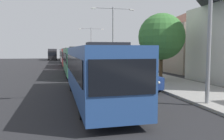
{
  "coord_description": "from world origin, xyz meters",
  "views": [
    {
      "loc": [
        -3.4,
        -0.74,
        2.9
      ],
      "look_at": [
        0.25,
        14.58,
        1.52
      ],
      "focal_mm": 37.09,
      "sensor_mm": 36.0,
      "label": 1
    }
  ],
  "objects_px": {
    "bus_fourth_in_line": "(66,55)",
    "roadside_tree": "(161,37)",
    "bus_second_in_line": "(76,60)",
    "white_suv": "(139,75)",
    "streetlamp_mid": "(113,32)",
    "bus_lead": "(95,71)",
    "bus_rear": "(65,54)",
    "bus_middle": "(70,57)",
    "streetlamp_far": "(91,41)",
    "box_truck_oncoming": "(53,54)"
  },
  "relations": [
    {
      "from": "bus_fourth_in_line",
      "to": "roadside_tree",
      "type": "bearing_deg",
      "value": -78.08
    },
    {
      "from": "bus_second_in_line",
      "to": "white_suv",
      "type": "height_order",
      "value": "bus_second_in_line"
    },
    {
      "from": "roadside_tree",
      "to": "streetlamp_mid",
      "type": "bearing_deg",
      "value": 98.68
    },
    {
      "from": "bus_fourth_in_line",
      "to": "streetlamp_mid",
      "type": "xyz_separation_m",
      "value": [
        5.4,
        -22.4,
        3.65
      ]
    },
    {
      "from": "bus_lead",
      "to": "roadside_tree",
      "type": "xyz_separation_m",
      "value": [
        7.14,
        6.35,
        2.38
      ]
    },
    {
      "from": "bus_second_in_line",
      "to": "streetlamp_mid",
      "type": "relative_size",
      "value": 1.46
    },
    {
      "from": "bus_lead",
      "to": "white_suv",
      "type": "distance_m",
      "value": 4.65
    },
    {
      "from": "bus_fourth_in_line",
      "to": "bus_lead",
      "type": "bearing_deg",
      "value": -90.0
    },
    {
      "from": "bus_lead",
      "to": "white_suv",
      "type": "xyz_separation_m",
      "value": [
        3.7,
        2.74,
        -0.66
      ]
    },
    {
      "from": "roadside_tree",
      "to": "bus_rear",
      "type": "bearing_deg",
      "value": 98.62
    },
    {
      "from": "bus_middle",
      "to": "white_suv",
      "type": "distance_m",
      "value": 24.64
    },
    {
      "from": "bus_fourth_in_line",
      "to": "roadside_tree",
      "type": "xyz_separation_m",
      "value": [
        7.14,
        -33.81,
        2.38
      ]
    },
    {
      "from": "white_suv",
      "to": "streetlamp_far",
      "type": "bearing_deg",
      "value": 87.27
    },
    {
      "from": "box_truck_oncoming",
      "to": "streetlamp_mid",
      "type": "distance_m",
      "value": 37.84
    },
    {
      "from": "bus_lead",
      "to": "streetlamp_far",
      "type": "xyz_separation_m",
      "value": [
        5.4,
        38.34,
        3.15
      ]
    },
    {
      "from": "bus_rear",
      "to": "streetlamp_far",
      "type": "height_order",
      "value": "streetlamp_far"
    },
    {
      "from": "bus_lead",
      "to": "bus_rear",
      "type": "height_order",
      "value": "same"
    },
    {
      "from": "streetlamp_mid",
      "to": "roadside_tree",
      "type": "distance_m",
      "value": 11.61
    },
    {
      "from": "box_truck_oncoming",
      "to": "roadside_tree",
      "type": "bearing_deg",
      "value": -77.74
    },
    {
      "from": "bus_fourth_in_line",
      "to": "box_truck_oncoming",
      "type": "relative_size",
      "value": 1.55
    },
    {
      "from": "streetlamp_far",
      "to": "roadside_tree",
      "type": "bearing_deg",
      "value": -86.88
    },
    {
      "from": "streetlamp_mid",
      "to": "streetlamp_far",
      "type": "xyz_separation_m",
      "value": [
        0.0,
        20.58,
        -0.5
      ]
    },
    {
      "from": "box_truck_oncoming",
      "to": "roadside_tree",
      "type": "height_order",
      "value": "roadside_tree"
    },
    {
      "from": "white_suv",
      "to": "bus_middle",
      "type": "bearing_deg",
      "value": 98.64
    },
    {
      "from": "white_suv",
      "to": "box_truck_oncoming",
      "type": "xyz_separation_m",
      "value": [
        -7.0,
        51.66,
        0.67
      ]
    },
    {
      "from": "bus_rear",
      "to": "streetlamp_mid",
      "type": "xyz_separation_m",
      "value": [
        5.4,
        -35.69,
        3.65
      ]
    },
    {
      "from": "bus_lead",
      "to": "bus_rear",
      "type": "bearing_deg",
      "value": 90.0
    },
    {
      "from": "streetlamp_far",
      "to": "bus_rear",
      "type": "bearing_deg",
      "value": 109.66
    },
    {
      "from": "bus_middle",
      "to": "bus_fourth_in_line",
      "type": "distance_m",
      "value": 13.07
    },
    {
      "from": "white_suv",
      "to": "bus_fourth_in_line",
      "type": "bearing_deg",
      "value": 95.64
    },
    {
      "from": "bus_lead",
      "to": "bus_middle",
      "type": "height_order",
      "value": "same"
    },
    {
      "from": "bus_second_in_line",
      "to": "streetlamp_mid",
      "type": "height_order",
      "value": "streetlamp_mid"
    },
    {
      "from": "bus_fourth_in_line",
      "to": "streetlamp_mid",
      "type": "height_order",
      "value": "streetlamp_mid"
    },
    {
      "from": "bus_middle",
      "to": "bus_rear",
      "type": "xyz_separation_m",
      "value": [
        0.0,
        26.36,
        0.0
      ]
    },
    {
      "from": "streetlamp_mid",
      "to": "roadside_tree",
      "type": "height_order",
      "value": "streetlamp_mid"
    },
    {
      "from": "bus_second_in_line",
      "to": "box_truck_oncoming",
      "type": "bearing_deg",
      "value": 94.65
    },
    {
      "from": "streetlamp_far",
      "to": "roadside_tree",
      "type": "relative_size",
      "value": 1.26
    },
    {
      "from": "bus_middle",
      "to": "streetlamp_mid",
      "type": "bearing_deg",
      "value": -59.95
    },
    {
      "from": "bus_second_in_line",
      "to": "bus_lead",
      "type": "bearing_deg",
      "value": -90.0
    },
    {
      "from": "bus_middle",
      "to": "roadside_tree",
      "type": "distance_m",
      "value": 22.06
    },
    {
      "from": "bus_rear",
      "to": "box_truck_oncoming",
      "type": "relative_size",
      "value": 1.56
    },
    {
      "from": "white_suv",
      "to": "roadside_tree",
      "type": "xyz_separation_m",
      "value": [
        3.44,
        3.61,
        3.04
      ]
    },
    {
      "from": "streetlamp_mid",
      "to": "roadside_tree",
      "type": "relative_size",
      "value": 1.41
    },
    {
      "from": "roadside_tree",
      "to": "bus_second_in_line",
      "type": "bearing_deg",
      "value": 133.79
    },
    {
      "from": "bus_rear",
      "to": "bus_fourth_in_line",
      "type": "bearing_deg",
      "value": -90.0
    },
    {
      "from": "bus_second_in_line",
      "to": "roadside_tree",
      "type": "xyz_separation_m",
      "value": [
        7.14,
        -7.45,
        2.38
      ]
    },
    {
      "from": "white_suv",
      "to": "bus_second_in_line",
      "type": "bearing_deg",
      "value": 108.49
    },
    {
      "from": "bus_middle",
      "to": "box_truck_oncoming",
      "type": "bearing_deg",
      "value": 96.89
    },
    {
      "from": "bus_middle",
      "to": "streetlamp_mid",
      "type": "xyz_separation_m",
      "value": [
        5.4,
        -9.33,
        3.65
      ]
    },
    {
      "from": "streetlamp_mid",
      "to": "bus_second_in_line",
      "type": "bearing_deg",
      "value": -143.75
    }
  ]
}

